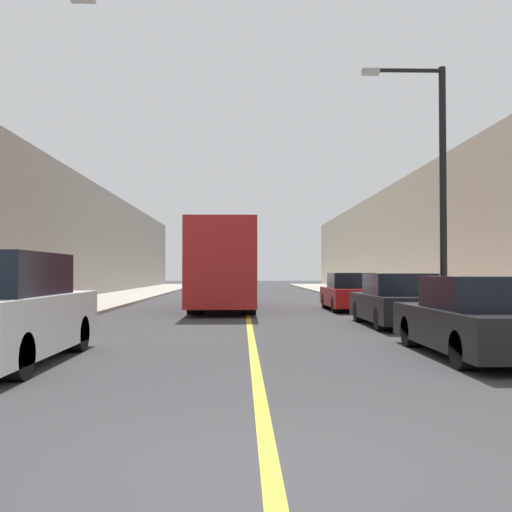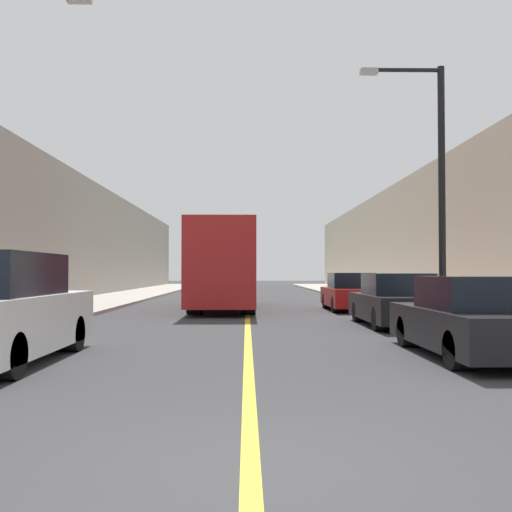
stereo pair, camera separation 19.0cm
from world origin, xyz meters
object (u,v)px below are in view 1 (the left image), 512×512
car_right_mid (397,302)px  street_lamp_right (436,176)px  parked_suv_left (1,313)px  car_right_near (477,320)px  car_right_far (350,294)px  bus (224,265)px

car_right_mid → street_lamp_right: 3.85m
parked_suv_left → car_right_near: size_ratio=1.06×
car_right_near → car_right_far: 12.90m
car_right_near → car_right_mid: size_ratio=1.02×
car_right_near → street_lamp_right: street_lamp_right is taller
car_right_far → car_right_near: bearing=-90.3°
street_lamp_right → car_right_far: bearing=101.6°
bus → street_lamp_right: 10.10m
car_right_mid → street_lamp_right: street_lamp_right is taller
bus → car_right_mid: 9.41m
street_lamp_right → car_right_mid: bearing=-163.5°
bus → car_right_mid: bus is taller
parked_suv_left → car_right_far: size_ratio=1.14×
bus → car_right_near: 14.82m
bus → car_right_far: bus is taller
car_right_mid → car_right_far: bearing=90.7°
car_right_mid → parked_suv_left: bearing=-140.8°
car_right_near → car_right_far: bearing=89.7°
parked_suv_left → car_right_far: (8.21, 13.58, -0.18)m
parked_suv_left → car_right_near: parked_suv_left is taller
bus → parked_suv_left: 14.99m
parked_suv_left → car_right_mid: 10.70m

